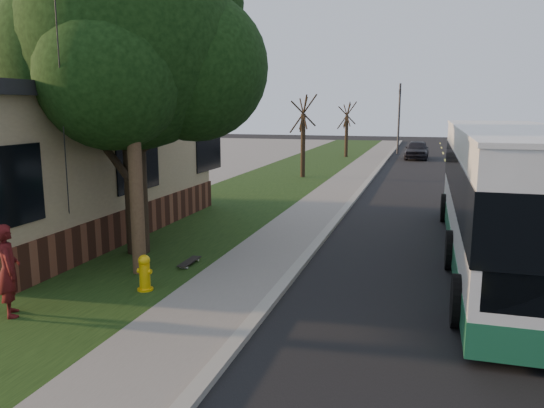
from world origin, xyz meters
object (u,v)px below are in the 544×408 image
Objects in this scene: leafy_tree at (134,46)px; transit_bus at (509,192)px; bare_tree_near at (303,137)px; distant_car at (417,150)px; traffic_signal at (399,114)px; utility_pole at (130,63)px; skateboard_main at (189,262)px; bare_tree_far at (347,130)px; skateboarder at (8,270)px; fire_hydrant at (145,273)px; dumpster at (147,187)px.

transit_bus is (8.83, 1.78, -3.43)m from leafy_tree.
bare_tree_near is 13.74m from distant_car.
leafy_tree is 0.65× the size of transit_bus.
bare_tree_near is at bearing -104.04° from traffic_signal.
utility_pole is 4.65m from skateboard_main.
utility_pole is 2.25× the size of bare_tree_far.
utility_pole reaches higher than leafy_tree.
transit_bus is (4.16, -29.57, -1.43)m from traffic_signal.
distant_car is (6.26, 32.32, -0.23)m from skateboarder.
utility_pole is at bearing -89.34° from bare_tree_near.
skateboarder is (-1.62, -1.83, 0.47)m from fire_hydrant.
bare_tree_far is 0.33× the size of transit_bus.
dumpster is (-4.09, -9.05, -1.48)m from bare_tree_near.
leafy_tree is at bearing -61.48° from dumpster.
traffic_signal reaches higher than dumpster.
fire_hydrant is 0.45× the size of skateboarder.
bare_tree_far reaches higher than distant_car.
traffic_signal is 3.15× the size of dumpster.
distant_car reaches higher than fire_hydrant.
distant_car is at bearing -56.22° from skateboarder.
leafy_tree is at bearing -92.45° from bare_tree_far.
dumpster is (-8.09, -25.05, -2.49)m from traffic_signal.
bare_tree_far is at bearing -131.19° from traffic_signal.
transit_bus is 6.89× the size of dumpster.
skateboarder reaches higher than skateboard_main.
utility_pole is 29.13m from bare_tree_far.
skateboard_main is (0.10, 1.88, -0.30)m from fire_hydrant.
utility_pole reaches higher than bare_tree_far.
bare_tree_far reaches higher than dumpster.
bare_tree_far is (0.31, 29.01, -2.63)m from utility_pole.
traffic_signal is at bearing -52.76° from skateboarder.
transit_bus is at bearing -82.51° from distant_car.
traffic_signal is (4.00, 16.00, 1.01)m from bare_tree_near.
dumpster is (-5.09, 7.07, 0.54)m from skateboard_main.
bare_tree_near is 0.36× the size of transit_bus.
traffic_signal is (4.67, 31.35, -2.00)m from leafy_tree.
utility_pole is 1.94m from leafy_tree.
skateboard_main is at bearing 47.65° from utility_pole.
bare_tree_far reaches higher than transit_bus.
leafy_tree is at bearing 155.21° from skateboard_main.
bare_tree_near reaches higher than dumpster.
skateboard_main is at bearing -86.45° from bare_tree_near.
distant_car is at bearing 5.50° from bare_tree_far.
transit_bus reaches higher than skateboard_main.
fire_hydrant is 0.09× the size of leafy_tree.
utility_pole reaches higher than fire_hydrant.
utility_pole is at bearing 125.38° from fire_hydrant.
bare_tree_far is (0.50, 12.00, -0.15)m from bare_tree_near.
dumpster is (-3.37, 10.78, -0.23)m from skateboarder.
skateboarder reaches higher than fire_hydrant.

